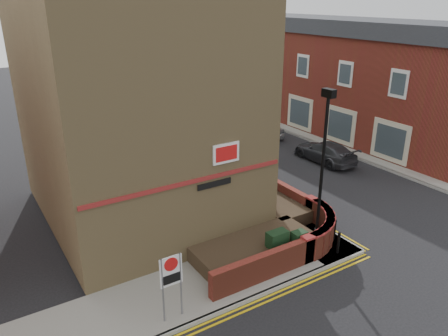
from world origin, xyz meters
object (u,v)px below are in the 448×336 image
Objects in this scene: silver_car_near at (216,147)px; utility_cabinet_large at (277,246)px; zone_sign at (171,276)px; lamppost at (322,171)px.

utility_cabinet_large is at bearing -120.46° from silver_car_near.
zone_sign is 14.44m from silver_car_near.
silver_car_near is at bearing 79.57° from lamppost.
lamppost is at bearing -110.97° from silver_car_near.
lamppost reaches higher than zone_sign.
utility_cabinet_large is at bearing 176.99° from lamppost.
silver_car_near is at bearing 70.08° from utility_cabinet_large.
utility_cabinet_large is 4.86m from zone_sign.
silver_car_near is (2.00, 10.86, -2.55)m from lamppost.
zone_sign reaches higher than utility_cabinet_large.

